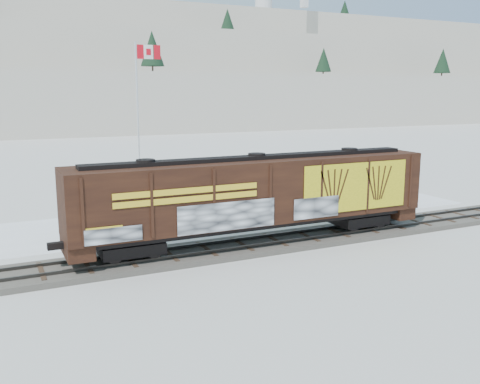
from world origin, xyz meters
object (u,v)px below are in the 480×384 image
hopper_railcar (257,193)px  car_white (154,213)px  car_dark (334,198)px  flagpole (140,145)px  car_silver (107,220)px

hopper_railcar → car_white: size_ratio=3.79×
car_dark → car_white: bearing=90.1°
flagpole → car_dark: flagpole is taller
flagpole → car_silver: size_ratio=2.79×
flagpole → hopper_railcar: bearing=-80.7°
car_silver → car_white: bearing=-111.6°
car_white → flagpole: bearing=-14.3°
hopper_railcar → car_silver: bearing=134.0°
hopper_railcar → car_dark: 11.23m
flagpole → car_dark: (11.57, -8.22, -3.54)m
hopper_railcar → car_white: (-3.63, 6.69, -2.08)m
hopper_railcar → flagpole: 14.50m
car_dark → hopper_railcar: bearing=126.2°
hopper_railcar → car_silver: (-6.50, 6.72, -2.21)m
car_silver → car_dark: size_ratio=0.78×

